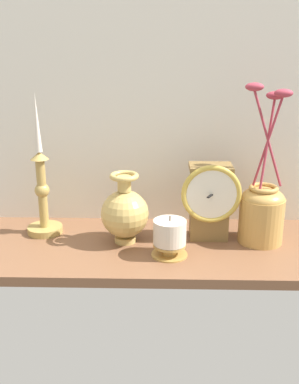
{
  "coord_description": "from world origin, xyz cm",
  "views": [
    {
      "loc": [
        3.69,
        -105.88,
        49.24
      ],
      "look_at": [
        0.95,
        0.0,
        14.0
      ],
      "focal_mm": 42.56,
      "sensor_mm": 36.0,
      "label": 1
    }
  ],
  "objects_px": {
    "mantel_clock": "(210,200)",
    "candlestick_tall_left": "(42,195)",
    "pillar_candle_front": "(170,237)",
    "brass_vase_jar": "(262,209)",
    "brass_vase_bulbous": "(125,212)"
  },
  "relations": [
    {
      "from": "mantel_clock",
      "to": "candlestick_tall_left",
      "type": "xyz_separation_m",
      "value": [
        -0.44,
        0.03,
        0.0
      ]
    },
    {
      "from": "pillar_candle_front",
      "to": "mantel_clock",
      "type": "bearing_deg",
      "value": 44.86
    },
    {
      "from": "candlestick_tall_left",
      "to": "brass_vase_jar",
      "type": "distance_m",
      "value": 0.57
    },
    {
      "from": "mantel_clock",
      "to": "brass_vase_jar",
      "type": "height_order",
      "value": "brass_vase_jar"
    },
    {
      "from": "mantel_clock",
      "to": "pillar_candle_front",
      "type": "distance_m",
      "value": 0.16
    },
    {
      "from": "pillar_candle_front",
      "to": "candlestick_tall_left",
      "type": "bearing_deg",
      "value": 158.91
    },
    {
      "from": "mantel_clock",
      "to": "candlestick_tall_left",
      "type": "height_order",
      "value": "candlestick_tall_left"
    },
    {
      "from": "mantel_clock",
      "to": "pillar_candle_front",
      "type": "xyz_separation_m",
      "value": [
        -0.1,
        -0.1,
        -0.06
      ]
    },
    {
      "from": "mantel_clock",
      "to": "brass_vase_jar",
      "type": "bearing_deg",
      "value": -6.94
    },
    {
      "from": "brass_vase_jar",
      "to": "pillar_candle_front",
      "type": "xyz_separation_m",
      "value": [
        -0.23,
        -0.09,
        -0.04
      ]
    },
    {
      "from": "brass_vase_jar",
      "to": "pillar_candle_front",
      "type": "bearing_deg",
      "value": -159.61
    },
    {
      "from": "candlestick_tall_left",
      "to": "brass_vase_bulbous",
      "type": "bearing_deg",
      "value": -13.65
    },
    {
      "from": "mantel_clock",
      "to": "brass_vase_bulbous",
      "type": "distance_m",
      "value": 0.22
    },
    {
      "from": "brass_vase_bulbous",
      "to": "brass_vase_jar",
      "type": "height_order",
      "value": "brass_vase_jar"
    },
    {
      "from": "mantel_clock",
      "to": "candlestick_tall_left",
      "type": "bearing_deg",
      "value": 176.63
    }
  ]
}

